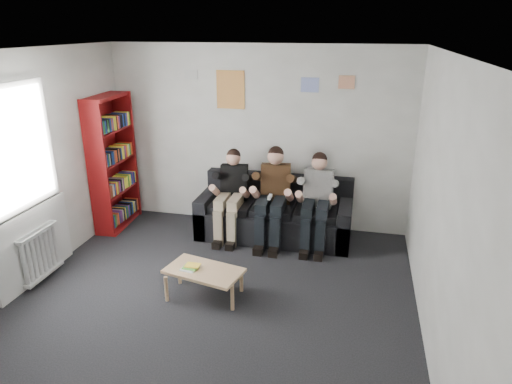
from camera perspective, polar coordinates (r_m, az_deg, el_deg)
room_shell at (r=4.53m, az=-6.90°, el=-0.45°), size 5.00×5.00×5.00m
sofa at (r=6.70m, az=2.40°, el=-2.96°), size 2.19×0.90×0.85m
bookshelf at (r=7.14m, az=-17.40°, el=3.50°), size 0.30×0.90×2.00m
coffee_table at (r=5.26m, az=-6.51°, el=-10.00°), size 0.85×0.47×0.34m
game_cases at (r=5.27m, az=-8.20°, el=-9.29°), size 0.20×0.17×0.04m
person_left at (r=6.53m, az=-3.17°, el=-0.41°), size 0.38×0.82×1.28m
person_middle at (r=6.38m, az=2.11°, el=-0.63°), size 0.42×0.90×1.35m
person_right at (r=6.31m, az=7.57°, el=-1.21°), size 0.39×0.85×1.31m
radiator at (r=6.11m, az=-25.32°, el=-6.96°), size 0.10×0.64×0.60m
window at (r=5.90m, az=-26.86°, el=-0.94°), size 0.05×1.30×2.36m
poster_large at (r=6.79m, az=-3.20°, el=12.65°), size 0.42×0.01×0.55m
poster_blue at (r=6.55m, az=6.75°, el=13.15°), size 0.25×0.01×0.20m
poster_pink at (r=6.51m, az=11.26°, el=13.31°), size 0.22×0.01×0.18m
poster_sign at (r=6.96m, az=-8.14°, el=14.32°), size 0.20×0.01×0.14m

